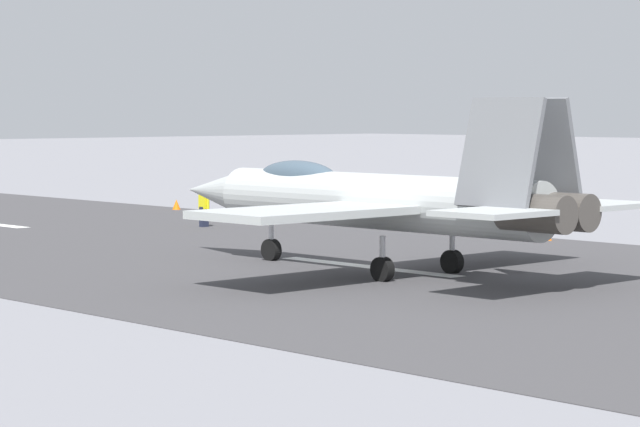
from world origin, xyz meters
TOP-DOWN VIEW (x-y plane):
  - ground_plane at (0.00, 0.00)m, footprint 400.00×400.00m
  - runway_strip at (-0.02, 0.00)m, footprint 240.00×26.00m
  - fighter_jet at (-1.24, 0.96)m, footprint 17.65×14.61m
  - crew_person at (16.77, -6.19)m, footprint 0.70×0.36m
  - marker_cone_mid at (2.17, -12.05)m, footprint 0.44×0.44m
  - marker_cone_far at (26.54, -12.05)m, footprint 0.44×0.44m

SIDE VIEW (x-z plane):
  - ground_plane at x=0.00m, z-range 0.00..0.00m
  - runway_strip at x=-0.02m, z-range 0.00..0.02m
  - marker_cone_mid at x=2.17m, z-range 0.00..0.55m
  - marker_cone_far at x=26.54m, z-range 0.00..0.55m
  - crew_person at x=16.77m, z-range 0.00..1.72m
  - fighter_jet at x=-1.24m, z-range -0.42..5.15m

